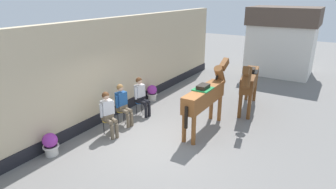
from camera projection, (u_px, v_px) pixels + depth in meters
name	position (u px, v px, depth m)	size (l,w,h in m)	color
ground_plane	(201.00, 109.00, 10.81)	(40.00, 40.00, 0.00)	slate
pub_facade_wall	(122.00, 69.00, 10.34)	(0.34, 14.00, 3.40)	#CCB793
distant_cottage	(282.00, 40.00, 14.98)	(3.40, 2.60, 3.50)	silver
seated_visitor_near	(108.00, 112.00, 8.57)	(0.61, 0.49, 1.39)	gold
seated_visitor_middle	(123.00, 102.00, 9.29)	(0.61, 0.49, 1.39)	gold
seated_visitor_far	(141.00, 94.00, 10.03)	(0.61, 0.48, 1.39)	#194C99
saddled_horse_near	(206.00, 95.00, 8.83)	(0.51, 3.00, 2.06)	brown
saddled_horse_far	(249.00, 80.00, 10.33)	(0.80, 2.98, 2.06)	brown
flower_planter_nearest	(50.00, 144.00, 7.62)	(0.43, 0.43, 0.64)	beige
flower_planter_farthest	(152.00, 92.00, 11.57)	(0.43, 0.43, 0.64)	beige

